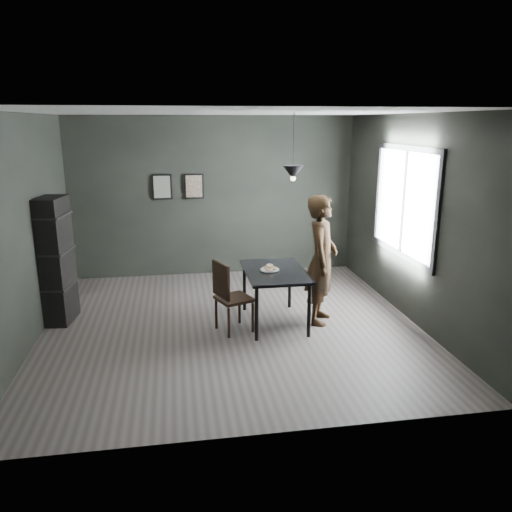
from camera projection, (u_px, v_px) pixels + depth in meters
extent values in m
plane|color=#3C3734|center=(231.00, 325.00, 6.82)|extent=(5.00, 5.00, 0.00)
cube|color=black|center=(214.00, 197.00, 8.84)|extent=(5.00, 0.10, 2.80)
cube|color=silver|center=(228.00, 112.00, 6.09)|extent=(5.00, 5.00, 0.02)
cube|color=white|center=(404.00, 202.00, 6.98)|extent=(0.02, 1.80, 1.40)
cube|color=black|center=(403.00, 202.00, 6.98)|extent=(0.04, 1.96, 1.56)
cube|color=black|center=(275.00, 272.00, 6.72)|extent=(0.80, 1.20, 0.04)
cylinder|color=black|center=(257.00, 314.00, 6.25)|extent=(0.05, 0.05, 0.71)
cylinder|color=black|center=(309.00, 311.00, 6.36)|extent=(0.05, 0.05, 0.71)
cylinder|color=black|center=(244.00, 287.00, 7.28)|extent=(0.05, 0.05, 0.71)
cylinder|color=black|center=(290.00, 285.00, 7.39)|extent=(0.05, 0.05, 0.71)
cylinder|color=white|center=(270.00, 270.00, 6.71)|extent=(0.23, 0.23, 0.01)
torus|color=beige|center=(273.00, 268.00, 6.71)|extent=(0.11, 0.11, 0.04)
torus|color=beige|center=(268.00, 268.00, 6.73)|extent=(0.11, 0.11, 0.04)
torus|color=beige|center=(269.00, 269.00, 6.66)|extent=(0.11, 0.11, 0.04)
torus|color=beige|center=(270.00, 266.00, 6.69)|extent=(0.14, 0.14, 0.05)
imported|color=black|center=(322.00, 260.00, 6.73)|extent=(0.65, 0.76, 1.77)
cube|color=black|center=(234.00, 299.00, 6.54)|extent=(0.54, 0.54, 0.04)
cube|color=black|center=(221.00, 280.00, 6.37)|extent=(0.19, 0.40, 0.46)
cylinder|color=black|center=(229.00, 323.00, 6.36)|extent=(0.04, 0.04, 0.41)
cylinder|color=black|center=(253.00, 318.00, 6.54)|extent=(0.04, 0.04, 0.41)
cylinder|color=black|center=(216.00, 314.00, 6.66)|extent=(0.04, 0.04, 0.41)
cylinder|color=black|center=(240.00, 309.00, 6.84)|extent=(0.04, 0.04, 0.41)
cube|color=black|center=(56.00, 261.00, 6.76)|extent=(0.41, 0.62, 1.73)
cylinder|color=black|center=(294.00, 143.00, 6.42)|extent=(0.01, 0.01, 0.75)
cone|color=black|center=(293.00, 172.00, 6.51)|extent=(0.28, 0.28, 0.18)
sphere|color=#FFE0B2|center=(293.00, 178.00, 6.53)|extent=(0.07, 0.07, 0.07)
cube|color=black|center=(162.00, 187.00, 8.61)|extent=(0.34, 0.03, 0.44)
cube|color=#456151|center=(162.00, 187.00, 8.59)|extent=(0.28, 0.01, 0.38)
cube|color=black|center=(194.00, 186.00, 8.70)|extent=(0.34, 0.03, 0.44)
cube|color=brown|center=(194.00, 186.00, 8.68)|extent=(0.28, 0.01, 0.38)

